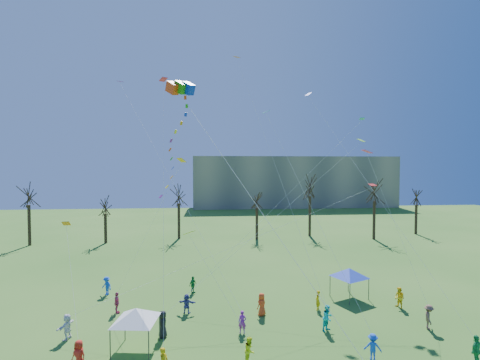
{
  "coord_description": "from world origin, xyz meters",
  "views": [
    {
      "loc": [
        -3.19,
        -17.97,
        11.89
      ],
      "look_at": [
        -1.15,
        5.0,
        11.0
      ],
      "focal_mm": 25.0,
      "sensor_mm": 36.0,
      "label": 1
    }
  ],
  "objects": [
    {
      "name": "canopy_tent_blue",
      "position": [
        9.34,
        10.96,
        2.31
      ],
      "size": [
        3.32,
        3.32,
        2.73
      ],
      "color": "#3F3F44",
      "rests_on": "ground"
    },
    {
      "name": "festival_crowd",
      "position": [
        -0.82,
        6.06,
        0.87
      ],
      "size": [
        26.88,
        14.36,
        1.86
      ],
      "color": "red",
      "rests_on": "ground"
    },
    {
      "name": "canopy_tent_white",
      "position": [
        -8.03,
        3.79,
        2.34
      ],
      "size": [
        3.66,
        3.66,
        2.76
      ],
      "color": "#3F3F44",
      "rests_on": "ground"
    },
    {
      "name": "distant_building",
      "position": [
        22.0,
        82.0,
        7.5
      ],
      "size": [
        60.0,
        14.0,
        15.0
      ],
      "primitive_type": "cube",
      "color": "gray",
      "rests_on": "ground"
    },
    {
      "name": "bare_tree_row",
      "position": [
        3.56,
        36.46,
        6.74
      ],
      "size": [
        68.73,
        9.25,
        10.79
      ],
      "color": "black",
      "rests_on": "ground"
    },
    {
      "name": "big_box_kite",
      "position": [
        -5.62,
        8.1,
        13.37
      ],
      "size": [
        6.32,
        7.02,
        22.0
      ],
      "color": "#EE4010",
      "rests_on": "ground"
    },
    {
      "name": "small_kites_aloft",
      "position": [
        0.5,
        12.43,
        14.28
      ],
      "size": [
        27.37,
        19.18,
        33.76
      ],
      "color": "orange",
      "rests_on": "ground"
    }
  ]
}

